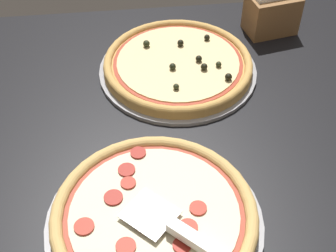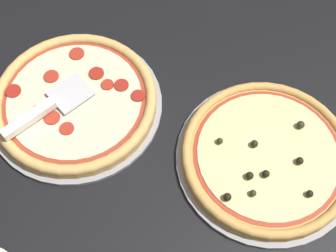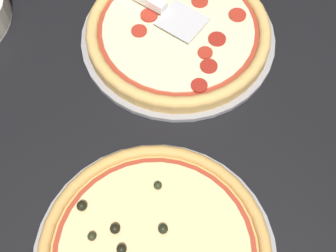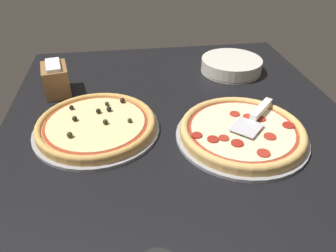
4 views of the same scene
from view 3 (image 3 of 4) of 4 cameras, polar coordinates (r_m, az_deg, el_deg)
The scene contains 5 objects.
ground_plane at distance 90.23cm, azimuth -0.70°, elevation 1.12°, with size 146.38×114.98×3.60cm, color black.
pizza_pan_front at distance 98.45cm, azimuth 1.23°, elevation 10.75°, with size 39.96×39.96×1.00cm, color #939399.
pizza_front at distance 96.82cm, azimuth 1.26°, elevation 11.56°, with size 37.56×37.56×3.26cm.
pizza_back at distance 76.09cm, azimuth -1.64°, elevation -15.09°, with size 36.92×36.92×4.04cm.
serving_spatula at distance 99.05cm, azimuth -2.45°, elevation 15.08°, with size 19.22×18.64×2.00cm.
Camera 3 is at (4.87, 44.71, 76.42)cm, focal length 50.00 mm.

